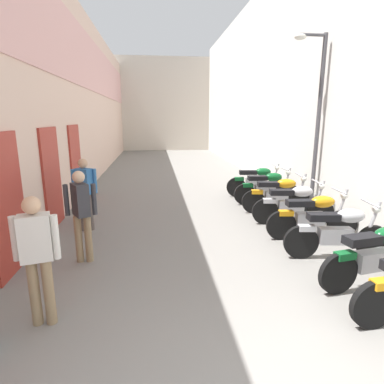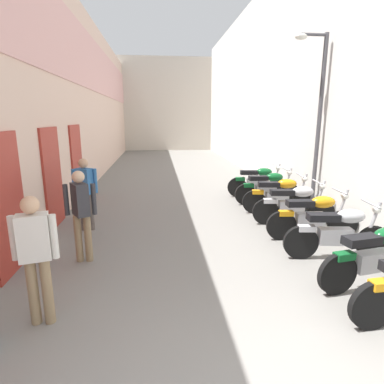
{
  "view_description": "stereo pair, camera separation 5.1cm",
  "coord_description": "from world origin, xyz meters",
  "px_view_note": "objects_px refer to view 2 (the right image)",
  "views": [
    {
      "loc": [
        -0.87,
        -1.57,
        2.41
      ],
      "look_at": [
        -0.16,
        4.57,
        0.95
      ],
      "focal_mm": 29.67,
      "sensor_mm": 36.0,
      "label": 1
    },
    {
      "loc": [
        -0.82,
        -1.58,
        2.41
      ],
      "look_at": [
        -0.16,
        4.57,
        0.95
      ],
      "focal_mm": 29.67,
      "sensor_mm": 36.0,
      "label": 2
    }
  ],
  "objects_px": {
    "street_lamp": "(316,112)",
    "motorcycle_eighth": "(258,181)",
    "motorcycle_second": "(376,255)",
    "pedestrian_further_down": "(85,189)",
    "motorcycle_sixth": "(280,194)",
    "pedestrian_by_doorway": "(36,252)",
    "motorcycle_seventh": "(268,187)",
    "motorcycle_fifth": "(294,204)",
    "pedestrian_mid_alley": "(81,210)",
    "motorcycle_third": "(339,232)",
    "motorcycle_fourth": "(313,216)"
  },
  "relations": [
    {
      "from": "motorcycle_eighth",
      "to": "street_lamp",
      "type": "xyz_separation_m",
      "value": [
        0.69,
        -1.93,
        2.02
      ]
    },
    {
      "from": "motorcycle_fifth",
      "to": "motorcycle_second",
      "type": "bearing_deg",
      "value": -90.0
    },
    {
      "from": "motorcycle_third",
      "to": "pedestrian_mid_alley",
      "type": "bearing_deg",
      "value": 174.81
    },
    {
      "from": "motorcycle_seventh",
      "to": "street_lamp",
      "type": "bearing_deg",
      "value": -56.31
    },
    {
      "from": "motorcycle_eighth",
      "to": "pedestrian_mid_alley",
      "type": "height_order",
      "value": "pedestrian_mid_alley"
    },
    {
      "from": "motorcycle_sixth",
      "to": "pedestrian_by_doorway",
      "type": "height_order",
      "value": "pedestrian_by_doorway"
    },
    {
      "from": "motorcycle_second",
      "to": "pedestrian_further_down",
      "type": "xyz_separation_m",
      "value": [
        -4.61,
        2.93,
        0.42
      ]
    },
    {
      "from": "motorcycle_second",
      "to": "motorcycle_fourth",
      "type": "distance_m",
      "value": 1.86
    },
    {
      "from": "motorcycle_fourth",
      "to": "pedestrian_by_doorway",
      "type": "distance_m",
      "value": 4.99
    },
    {
      "from": "motorcycle_fourth",
      "to": "motorcycle_second",
      "type": "bearing_deg",
      "value": -90.0
    },
    {
      "from": "motorcycle_seventh",
      "to": "pedestrian_mid_alley",
      "type": "xyz_separation_m",
      "value": [
        -4.34,
        -3.18,
        0.42
      ]
    },
    {
      "from": "pedestrian_by_doorway",
      "to": "motorcycle_eighth",
      "type": "bearing_deg",
      "value": 52.19
    },
    {
      "from": "motorcycle_sixth",
      "to": "pedestrian_by_doorway",
      "type": "bearing_deg",
      "value": -138.22
    },
    {
      "from": "street_lamp",
      "to": "motorcycle_second",
      "type": "bearing_deg",
      "value": -101.23
    },
    {
      "from": "motorcycle_second",
      "to": "pedestrian_further_down",
      "type": "distance_m",
      "value": 5.48
    },
    {
      "from": "street_lamp",
      "to": "motorcycle_third",
      "type": "bearing_deg",
      "value": -105.28
    },
    {
      "from": "pedestrian_by_doorway",
      "to": "pedestrian_mid_alley",
      "type": "bearing_deg",
      "value": 85.79
    },
    {
      "from": "motorcycle_third",
      "to": "motorcycle_eighth",
      "type": "relative_size",
      "value": 1.0
    },
    {
      "from": "motorcycle_third",
      "to": "motorcycle_second",
      "type": "bearing_deg",
      "value": -90.0
    },
    {
      "from": "motorcycle_fifth",
      "to": "motorcycle_eighth",
      "type": "distance_m",
      "value": 2.65
    },
    {
      "from": "motorcycle_fifth",
      "to": "pedestrian_mid_alley",
      "type": "xyz_separation_m",
      "value": [
        -4.34,
        -1.43,
        0.42
      ]
    },
    {
      "from": "motorcycle_fourth",
      "to": "pedestrian_further_down",
      "type": "bearing_deg",
      "value": 166.97
    },
    {
      "from": "motorcycle_sixth",
      "to": "motorcycle_fourth",
      "type": "bearing_deg",
      "value": -90.0
    },
    {
      "from": "motorcycle_fifth",
      "to": "pedestrian_mid_alley",
      "type": "distance_m",
      "value": 4.59
    },
    {
      "from": "motorcycle_sixth",
      "to": "pedestrian_further_down",
      "type": "distance_m",
      "value": 4.68
    },
    {
      "from": "motorcycle_third",
      "to": "pedestrian_further_down",
      "type": "bearing_deg",
      "value": 156.78
    },
    {
      "from": "motorcycle_fifth",
      "to": "pedestrian_by_doorway",
      "type": "height_order",
      "value": "pedestrian_by_doorway"
    },
    {
      "from": "motorcycle_seventh",
      "to": "street_lamp",
      "type": "xyz_separation_m",
      "value": [
        0.69,
        -1.04,
        2.02
      ]
    },
    {
      "from": "motorcycle_second",
      "to": "motorcycle_eighth",
      "type": "relative_size",
      "value": 0.99
    },
    {
      "from": "street_lamp",
      "to": "motorcycle_eighth",
      "type": "bearing_deg",
      "value": 109.74
    },
    {
      "from": "pedestrian_further_down",
      "to": "street_lamp",
      "type": "xyz_separation_m",
      "value": [
        5.3,
        0.56,
        1.6
      ]
    },
    {
      "from": "pedestrian_mid_alley",
      "to": "motorcycle_seventh",
      "type": "bearing_deg",
      "value": 36.23
    },
    {
      "from": "motorcycle_second",
      "to": "motorcycle_eighth",
      "type": "distance_m",
      "value": 5.42
    },
    {
      "from": "motorcycle_sixth",
      "to": "motorcycle_second",
      "type": "bearing_deg",
      "value": -90.0
    },
    {
      "from": "motorcycle_second",
      "to": "pedestrian_mid_alley",
      "type": "relative_size",
      "value": 1.17
    },
    {
      "from": "motorcycle_sixth",
      "to": "motorcycle_seventh",
      "type": "bearing_deg",
      "value": 89.99
    },
    {
      "from": "motorcycle_fifth",
      "to": "motorcycle_seventh",
      "type": "relative_size",
      "value": 1.0
    },
    {
      "from": "pedestrian_by_doorway",
      "to": "motorcycle_third",
      "type": "bearing_deg",
      "value": 16.08
    },
    {
      "from": "motorcycle_second",
      "to": "pedestrian_by_doorway",
      "type": "bearing_deg",
      "value": -175.72
    },
    {
      "from": "pedestrian_by_doorway",
      "to": "pedestrian_mid_alley",
      "type": "distance_m",
      "value": 1.69
    },
    {
      "from": "motorcycle_third",
      "to": "street_lamp",
      "type": "bearing_deg",
      "value": 74.72
    },
    {
      "from": "street_lamp",
      "to": "pedestrian_mid_alley",
      "type": "bearing_deg",
      "value": -156.96
    },
    {
      "from": "motorcycle_eighth",
      "to": "pedestrian_further_down",
      "type": "height_order",
      "value": "pedestrian_further_down"
    },
    {
      "from": "motorcycle_sixth",
      "to": "motorcycle_seventh",
      "type": "xyz_separation_m",
      "value": [
        0.0,
        0.87,
        0.0
      ]
    },
    {
      "from": "motorcycle_eighth",
      "to": "motorcycle_third",
      "type": "bearing_deg",
      "value": -90.0
    },
    {
      "from": "motorcycle_fifth",
      "to": "motorcycle_fourth",
      "type": "bearing_deg",
      "value": -90.0
    },
    {
      "from": "motorcycle_second",
      "to": "motorcycle_sixth",
      "type": "xyz_separation_m",
      "value": [
        0.0,
        3.66,
        0.0
      ]
    },
    {
      "from": "motorcycle_fourth",
      "to": "pedestrian_further_down",
      "type": "height_order",
      "value": "pedestrian_further_down"
    },
    {
      "from": "street_lamp",
      "to": "pedestrian_further_down",
      "type": "bearing_deg",
      "value": -173.98
    },
    {
      "from": "motorcycle_second",
      "to": "motorcycle_seventh",
      "type": "xyz_separation_m",
      "value": [
        0.0,
        4.53,
        0.0
      ]
    }
  ]
}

